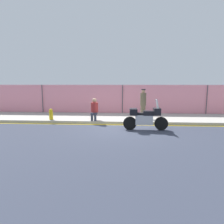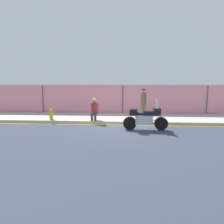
# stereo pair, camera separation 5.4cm
# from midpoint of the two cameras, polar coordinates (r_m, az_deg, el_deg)

# --- Properties ---
(ground_plane) EXTENTS (120.00, 120.00, 0.00)m
(ground_plane) POSITION_cam_midpoint_polar(r_m,az_deg,el_deg) (10.27, 2.78, -4.54)
(ground_plane) COLOR #333847
(sidewalk) EXTENTS (42.94, 3.23, 0.16)m
(sidewalk) POSITION_cam_midpoint_polar(r_m,az_deg,el_deg) (12.62, 3.03, -1.72)
(sidewalk) COLOR #ADA89E
(sidewalk) RESTS_ON ground_plane
(curb_paint_stripe) EXTENTS (42.94, 0.18, 0.01)m
(curb_paint_stripe) POSITION_cam_midpoint_polar(r_m,az_deg,el_deg) (10.97, 2.87, -3.69)
(curb_paint_stripe) COLOR gold
(curb_paint_stripe) RESTS_ON ground_plane
(storefront_fence) EXTENTS (40.79, 0.16, 2.14)m
(storefront_fence) POSITION_cam_midpoint_polar(r_m,az_deg,el_deg) (14.18, 3.18, 3.43)
(storefront_fence) COLOR pink
(storefront_fence) RESTS_ON ground_plane
(motorcycle) EXTENTS (2.17, 0.51, 1.50)m
(motorcycle) POSITION_cam_midpoint_polar(r_m,az_deg,el_deg) (9.83, 9.57, -1.60)
(motorcycle) COLOR black
(motorcycle) RESTS_ON ground_plane
(officer_standing) EXTENTS (0.36, 0.36, 1.74)m
(officer_standing) POSITION_cam_midpoint_polar(r_m,az_deg,el_deg) (12.26, 9.04, 2.51)
(officer_standing) COLOR brown
(officer_standing) RESTS_ON sidewalk
(person_seated_on_curb) EXTENTS (0.42, 0.67, 1.25)m
(person_seated_on_curb) POSITION_cam_midpoint_polar(r_m,az_deg,el_deg) (11.49, -4.91, 1.12)
(person_seated_on_curb) COLOR #2D3342
(person_seated_on_curb) RESTS_ON sidewalk
(fire_hydrant) EXTENTS (0.22, 0.28, 0.63)m
(fire_hydrant) POSITION_cam_midpoint_polar(r_m,az_deg,el_deg) (12.14, -16.87, -0.59)
(fire_hydrant) COLOR gold
(fire_hydrant) RESTS_ON sidewalk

